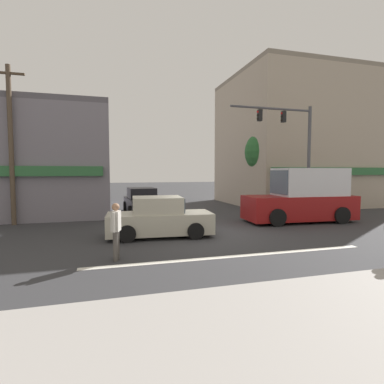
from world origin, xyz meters
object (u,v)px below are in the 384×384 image
object	(u,v)px
utility_pole_near_left	(11,143)
traffic_light_mast	(294,143)
sedan_crossing_rightbound	(159,219)
box_truck_crossing_leftbound	(303,197)
sedan_approaching_near	(141,202)
pedestrian_mid_crossing	(116,228)
street_tree	(268,152)

from	to	relation	value
utility_pole_near_left	traffic_light_mast	xyz separation A→B (m)	(14.37, -1.66, 0.24)
sedan_crossing_rightbound	box_truck_crossing_leftbound	distance (m)	7.84
sedan_crossing_rightbound	sedan_approaching_near	xyz separation A→B (m)	(0.04, 6.86, 0.00)
box_truck_crossing_leftbound	pedestrian_mid_crossing	world-z (taller)	box_truck_crossing_leftbound
street_tree	sedan_crossing_rightbound	distance (m)	11.50
utility_pole_near_left	sedan_approaching_near	size ratio (longest dim) A/B	1.81
traffic_light_mast	sedan_approaching_near	distance (m)	9.60
sedan_crossing_rightbound	box_truck_crossing_leftbound	bearing A→B (deg)	10.82
sedan_crossing_rightbound	sedan_approaching_near	bearing A→B (deg)	89.66
utility_pole_near_left	sedan_approaching_near	bearing A→B (deg)	20.57
utility_pole_near_left	box_truck_crossing_leftbound	world-z (taller)	utility_pole_near_left
traffic_light_mast	pedestrian_mid_crossing	distance (m)	11.74
street_tree	traffic_light_mast	bearing A→B (deg)	-100.11
street_tree	box_truck_crossing_leftbound	xyz separation A→B (m)	(-1.04, -5.31, -2.65)
street_tree	sedan_crossing_rightbound	bearing A→B (deg)	-142.17
street_tree	sedan_approaching_near	size ratio (longest dim) A/B	1.32
box_truck_crossing_leftbound	utility_pole_near_left	bearing A→B (deg)	167.96
sedan_approaching_near	pedestrian_mid_crossing	bearing A→B (deg)	-100.42
traffic_light_mast	pedestrian_mid_crossing	bearing A→B (deg)	-149.85
sedan_crossing_rightbound	box_truck_crossing_leftbound	xyz separation A→B (m)	(7.68, 1.47, 0.54)
street_tree	box_truck_crossing_leftbound	world-z (taller)	street_tree
utility_pole_near_left	sedan_crossing_rightbound	xyz separation A→B (m)	(6.35, -4.46, -3.23)
sedan_approaching_near	pedestrian_mid_crossing	world-z (taller)	pedestrian_mid_crossing
street_tree	pedestrian_mid_crossing	distance (m)	14.54
utility_pole_near_left	sedan_approaching_near	xyz separation A→B (m)	(6.39, 2.40, -3.23)
street_tree	sedan_approaching_near	xyz separation A→B (m)	(-8.68, 0.09, -3.19)
sedan_approaching_near	pedestrian_mid_crossing	distance (m)	9.89
utility_pole_near_left	pedestrian_mid_crossing	world-z (taller)	utility_pole_near_left
traffic_light_mast	sedan_approaching_near	size ratio (longest dim) A/B	1.48
street_tree	utility_pole_near_left	distance (m)	15.25
traffic_light_mast	box_truck_crossing_leftbound	world-z (taller)	traffic_light_mast
sedan_crossing_rightbound	pedestrian_mid_crossing	bearing A→B (deg)	-121.38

